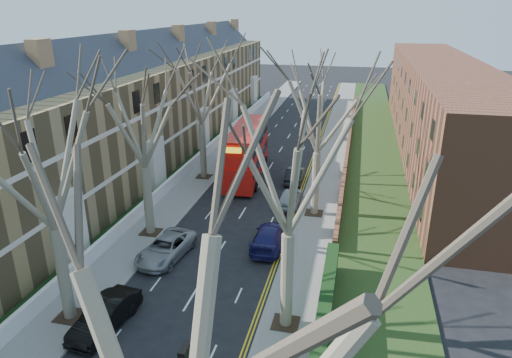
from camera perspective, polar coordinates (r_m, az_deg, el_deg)
The scene contains 17 objects.
pavement_left at distance 54.92m, azimuth -3.07°, elevation 4.20°, with size 3.00×102.00×0.12m, color slate.
pavement_right at distance 53.02m, azimuth 9.53°, elevation 3.32°, with size 3.00×102.00×0.12m, color slate.
terrace_left at distance 49.10m, azimuth -14.50°, elevation 8.15°, with size 9.70×78.00×13.60m.
flats_right at distance 56.33m, azimuth 21.94°, elevation 8.31°, with size 13.97×54.00×10.00m.
front_wall_left at distance 48.01m, azimuth -7.58°, elevation 2.27°, with size 0.30×78.00×1.00m.
grass_verge_right at distance 52.96m, azimuth 14.40°, elevation 3.02°, with size 6.00×102.00×0.06m.
tree_left_mid at distance 23.48m, azimuth -25.26°, elevation 3.46°, with size 10.50×10.50×14.71m.
tree_left_far at distance 31.73m, azimuth -14.33°, elevation 8.33°, with size 10.15×10.15×14.22m.
tree_left_dist at distance 42.52m, azimuth -7.04°, elevation 12.29°, with size 10.50×10.50×14.71m.
tree_right_mid at distance 20.73m, azimuth 4.32°, elevation 3.34°, with size 10.50×10.50×14.71m.
tree_right_far at distance 34.32m, azimuth 7.95°, elevation 9.68°, with size 10.15×10.15×14.22m.
double_decker_bus at distance 44.24m, azimuth -1.10°, elevation 3.27°, with size 3.68×11.95×4.89m.
car_left_mid at distance 25.87m, azimuth -18.33°, elevation -15.87°, with size 1.60×4.60×1.52m, color black.
car_left_far at distance 31.22m, azimuth -11.16°, elevation -8.43°, with size 2.37×5.14×1.43m, color gray.
car_right_near at distance 31.93m, azimuth 1.68°, elevation -7.26°, with size 2.06×5.08×1.47m, color #191750.
car_right_mid at distance 38.41m, azimuth 4.30°, elevation -2.28°, with size 1.71×4.26×1.45m, color #93989B.
car_right_far at distance 43.42m, azimuth 4.88°, elevation 0.48°, with size 1.52×4.36×1.44m, color black.
Camera 1 is at (8.58, -11.57, 15.78)m, focal length 32.00 mm.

